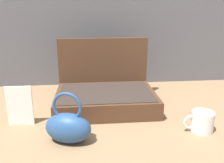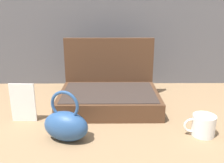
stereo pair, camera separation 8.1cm
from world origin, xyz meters
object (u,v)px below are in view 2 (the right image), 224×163
Objects in this scene: open_suitcase at (109,92)px; teal_pouch_handbag at (66,125)px; coffee_mug at (203,125)px; info_card_left at (23,103)px.

open_suitcase reaches higher than teal_pouch_handbag.
coffee_mug is 0.73m from info_card_left.
open_suitcase is 0.47m from coffee_mug.
open_suitcase is at bearing 27.54° from info_card_left.
teal_pouch_handbag is at bearing -176.57° from coffee_mug.
info_card_left is (-0.72, 0.13, 0.04)m from coffee_mug.
teal_pouch_handbag is 1.15× the size of info_card_left.
teal_pouch_handbag reaches higher than info_card_left.
open_suitcase is 3.91× the size of coffee_mug.
info_card_left is at bearing 170.08° from coffee_mug.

